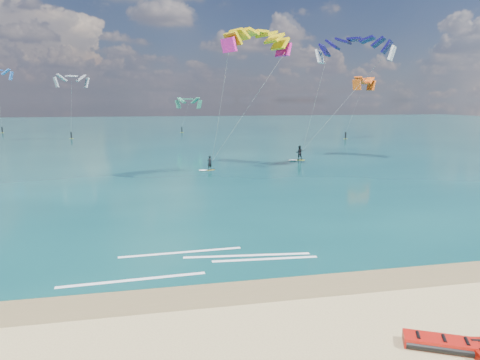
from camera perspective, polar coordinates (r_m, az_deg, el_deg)
The scene contains 8 objects.
ground at distance 54.09m, azimuth -8.82°, elevation 2.05°, with size 320.00×320.00×0.00m, color tan.
wet_sand_strip at distance 18.40m, azimuth -3.09°, elevation -14.87°, with size 320.00×2.40×0.01m, color brown.
sea at distance 117.74m, azimuth -10.33°, elevation 6.58°, with size 320.00×200.00×0.04m, color #0A373B.
packed_kite_mid at distance 16.26m, azimuth 25.06°, elevation -19.60°, with size 2.44×1.08×0.39m, color red, non-canonical shape.
kitesurfer_main at distance 45.68m, azimuth -0.96°, elevation 10.86°, with size 10.58×8.57×15.92m.
kitesurfer_far at distance 55.06m, azimuth 11.57°, elevation 11.10°, with size 11.97×9.89×16.73m.
shoreline_foam at distance 21.67m, azimuth -4.53°, elevation -10.73°, with size 12.35×3.63×0.01m.
distant_kites at distance 92.03m, azimuth -16.61°, elevation 8.91°, with size 81.18×41.82×14.73m.
Camera 1 is at (-2.35, -13.45, 7.91)m, focal length 32.00 mm.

